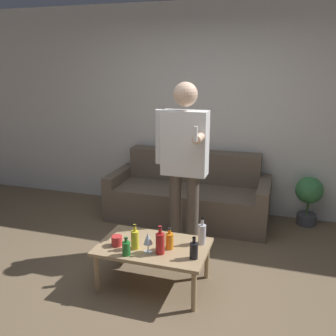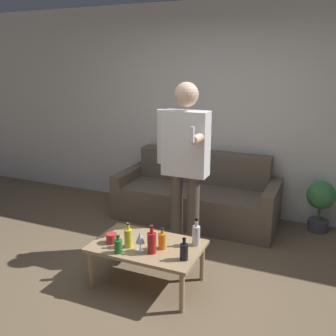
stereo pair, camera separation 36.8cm
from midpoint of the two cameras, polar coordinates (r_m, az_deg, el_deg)
ground_plane at (r=3.45m, az=-6.41°, el=-18.73°), size 16.00×16.00×0.00m
wall_back at (r=4.96m, az=3.44°, el=8.76°), size 8.00×0.06×2.70m
couch at (r=4.82m, az=1.04°, el=-4.26°), size 2.01×0.83×0.84m
coffee_table at (r=3.40m, az=-5.40°, el=-12.35°), size 0.97×0.61×0.39m
bottle_orange at (r=3.21m, az=-4.56°, el=-11.35°), size 0.08×0.08×0.25m
bottle_green at (r=3.29m, az=-3.03°, el=-11.05°), size 0.07×0.07×0.19m
bottle_dark at (r=3.23m, az=-9.70°, el=-11.99°), size 0.07×0.07×0.16m
bottle_yellow at (r=3.36m, az=2.05°, el=-10.02°), size 0.07×0.07×0.25m
bottle_red at (r=3.13m, az=0.53°, el=-12.48°), size 0.07×0.07×0.19m
bottle_clear at (r=3.31m, az=-8.29°, el=-10.74°), size 0.07×0.07×0.23m
wine_glass_near at (r=3.23m, az=-6.47°, el=-10.76°), size 0.08×0.08×0.18m
cup_on_table at (r=3.41m, az=-10.94°, el=-10.90°), size 0.10×0.10×0.09m
person_standing_front at (r=3.73m, az=-0.35°, el=1.74°), size 0.54×0.46×1.78m
potted_plant at (r=4.85m, az=18.66°, el=-3.99°), size 0.33×0.33×0.61m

